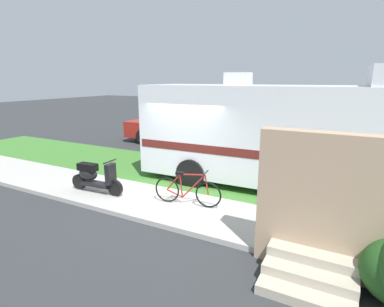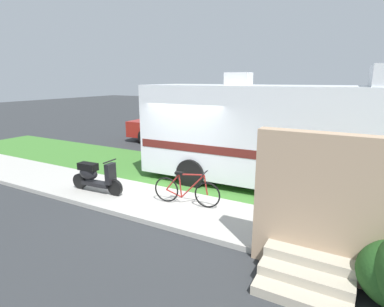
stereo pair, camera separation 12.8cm
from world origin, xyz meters
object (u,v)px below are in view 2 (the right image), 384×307
bottle_green (358,235)px  pickup_truck_near (193,125)px  scooter (94,176)px  motorhome_rv (280,134)px  bicycle (186,191)px

bottle_green → pickup_truck_near: bearing=137.4°
pickup_truck_near → scooter: bearing=-83.3°
pickup_truck_near → motorhome_rv: bearing=-39.4°
bicycle → bottle_green: size_ratio=5.85×
scooter → pickup_truck_near: bearing=96.7°
bicycle → bottle_green: bicycle is taller
scooter → bicycle: (2.71, 0.44, -0.08)m
bicycle → pickup_truck_near: size_ratio=0.31×
scooter → bottle_green: (6.53, 0.50, -0.33)m
motorhome_rv → bottle_green: size_ratio=27.03×
motorhome_rv → bicycle: motorhome_rv is taller
motorhome_rv → bicycle: 3.27m
pickup_truck_near → bottle_green: size_ratio=19.03×
pickup_truck_near → bicycle: bearing=-62.5°
bicycle → pickup_truck_near: 7.74m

